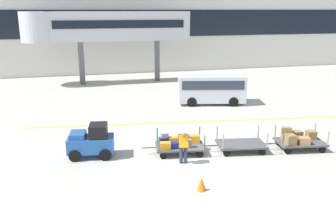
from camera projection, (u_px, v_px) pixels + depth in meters
ground_plane at (199, 166)px, 15.95m from camera, size 120.00×120.00×0.00m
apron_lead_line at (201, 122)px, 22.27m from camera, size 20.74×2.92×0.01m
terminal_building at (121, 28)px, 38.89m from camera, size 60.19×2.51×9.58m
jet_bridge at (101, 27)px, 32.59m from camera, size 15.02×3.00×6.54m
baggage_tug at (92, 141)px, 16.80m from camera, size 2.25×1.51×1.58m
baggage_cart_lead at (179, 144)px, 17.30m from camera, size 3.08×1.74×1.10m
baggage_cart_middle at (241, 144)px, 17.57m from camera, size 3.08×1.74×1.10m
baggage_cart_tail at (298, 139)px, 17.81m from camera, size 3.08×1.74×1.10m
baggage_handler at (184, 146)px, 15.98m from camera, size 0.48×0.50×1.56m
shuttle_van at (211, 87)px, 26.31m from camera, size 5.11×2.95×2.10m
safety_cone_near at (201, 184)px, 13.74m from camera, size 0.36×0.36×0.55m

